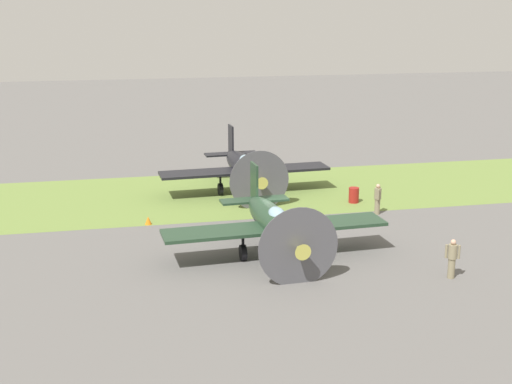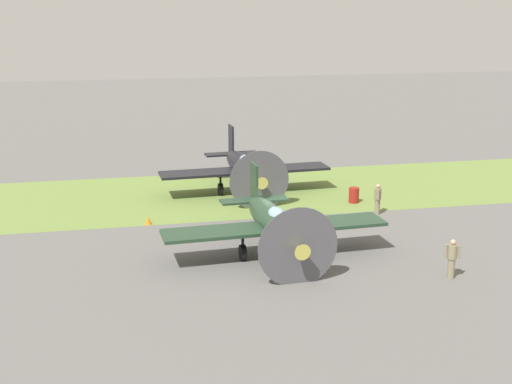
# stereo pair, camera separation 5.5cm
# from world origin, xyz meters

# --- Properties ---
(ground_plane) EXTENTS (160.00, 160.00, 0.00)m
(ground_plane) POSITION_xyz_m (0.00, 0.00, 0.00)
(ground_plane) COLOR #605E5B
(grass_verge) EXTENTS (120.00, 11.00, 0.01)m
(grass_verge) POSITION_xyz_m (0.00, -9.02, 0.00)
(grass_verge) COLOR olive
(grass_verge) RESTS_ON ground
(airplane_lead) EXTENTS (10.48, 8.29, 3.74)m
(airplane_lead) POSITION_xyz_m (1.04, 2.10, 1.56)
(airplane_lead) COLOR #233D28
(airplane_lead) RESTS_ON ground
(airplane_wingman) EXTENTS (10.57, 8.37, 3.77)m
(airplane_wingman) POSITION_xyz_m (0.23, -9.22, 1.58)
(airplane_wingman) COLOR black
(airplane_wingman) RESTS_ON ground
(ground_crew_chief) EXTENTS (0.59, 0.38, 1.73)m
(ground_crew_chief) POSITION_xyz_m (-5.68, 6.47, 0.91)
(ground_crew_chief) COLOR #847A5B
(ground_crew_chief) RESTS_ON ground
(ground_crew_mechanic) EXTENTS (0.38, 0.61, 1.73)m
(ground_crew_mechanic) POSITION_xyz_m (-6.09, -3.00, 0.91)
(ground_crew_mechanic) COLOR #847A5B
(ground_crew_mechanic) RESTS_ON ground
(fuel_drum) EXTENTS (0.60, 0.60, 0.90)m
(fuel_drum) POSITION_xyz_m (-5.62, -5.49, 0.45)
(fuel_drum) COLOR maroon
(fuel_drum) RESTS_ON ground
(runway_marker_cone) EXTENTS (0.36, 0.36, 0.44)m
(runway_marker_cone) POSITION_xyz_m (6.49, -3.75, 0.22)
(runway_marker_cone) COLOR orange
(runway_marker_cone) RESTS_ON ground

